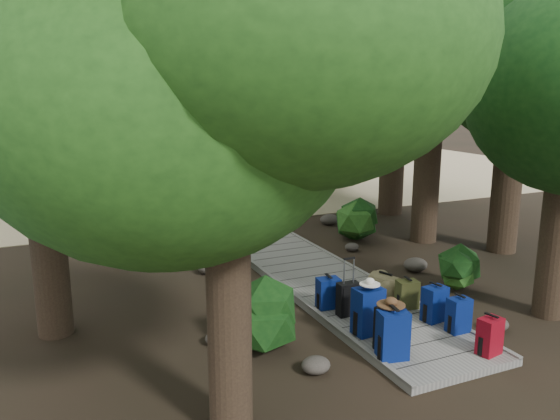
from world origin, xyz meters
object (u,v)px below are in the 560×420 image
duffel_right_khaki (385,284)px  lone_suitcase_on_sand (208,194)px  backpack_right_c (435,302)px  kayak (88,196)px  backpack_left_a (393,332)px  suitcase_on_boardwalk (348,299)px  backpack_left_d (328,291)px  sun_lounger (257,182)px  backpack_right_d (407,293)px  backpack_right_a (490,334)px  backpack_right_b (459,313)px  backpack_left_c (368,309)px  backpack_left_b (390,327)px

duffel_right_khaki → lone_suitcase_on_sand: lone_suitcase_on_sand is taller
backpack_right_c → kayak: size_ratio=0.20×
backpack_left_a → kayak: backpack_left_a is taller
suitcase_on_boardwalk → kayak: size_ratio=0.17×
backpack_left_d → sun_lounger: 12.62m
backpack_right_d → suitcase_on_boardwalk: (-1.15, 0.15, 0.01)m
backpack_right_a → sun_lounger: size_ratio=0.32×
suitcase_on_boardwalk → backpack_right_d: bearing=-5.2°
backpack_left_d → backpack_right_b: bearing=-44.4°
backpack_left_c → kayak: bearing=98.5°
backpack_right_c → lone_suitcase_on_sand: backpack_right_c is taller
backpack_right_d → lone_suitcase_on_sand: lone_suitcase_on_sand is taller
backpack_left_a → duffel_right_khaki: size_ratio=1.39×
backpack_left_d → sun_lounger: (3.48, 12.13, -0.09)m
backpack_right_c → duffel_right_khaki: bearing=83.9°
backpack_left_d → duffel_right_khaki: (1.34, 0.15, -0.11)m
backpack_right_d → backpack_left_b: bearing=-126.4°
backpack_left_c → sun_lounger: backpack_left_c is taller
duffel_right_khaki → suitcase_on_boardwalk: suitcase_on_boardwalk is taller
backpack_left_d → duffel_right_khaki: backpack_left_d is taller
backpack_right_a → backpack_right_c: 1.30m
kayak → backpack_right_c: bearing=-84.5°
backpack_left_c → backpack_right_a: size_ratio=1.36×
kayak → backpack_right_a: bearing=-86.1°
backpack_left_a → backpack_right_d: backpack_left_a is taller
suitcase_on_boardwalk → sun_lounger: size_ratio=0.30×
backpack_left_b → backpack_left_c: size_ratio=0.88×
backpack_left_c → kayak: size_ratio=0.25×
backpack_left_d → backpack_left_a: bearing=-85.8°
backpack_left_a → lone_suitcase_on_sand: 12.48m
backpack_right_a → kayak: backpack_right_a is taller
sun_lounger → backpack_left_c: bearing=-91.9°
backpack_right_b → lone_suitcase_on_sand: (-0.54, 12.14, -0.08)m
backpack_left_a → backpack_left_d: backpack_left_a is taller
backpack_left_b → backpack_left_c: bearing=89.3°
backpack_left_b → backpack_right_d: 1.77m
backpack_left_d → suitcase_on_boardwalk: bearing=-65.4°
duffel_right_khaki → kayak: 13.23m
backpack_right_a → lone_suitcase_on_sand: 12.93m
backpack_right_b → backpack_left_d: bearing=129.4°
backpack_right_b → lone_suitcase_on_sand: backpack_right_b is taller
suitcase_on_boardwalk → duffel_right_khaki: bearing=28.6°
backpack_left_c → lone_suitcase_on_sand: bearing=81.9°
backpack_left_a → backpack_right_c: size_ratio=1.20×
backpack_left_c → sun_lounger: bearing=71.7°
backpack_right_a → backpack_right_d: bearing=79.9°
backpack_left_d → duffel_right_khaki: 1.35m
backpack_left_a → backpack_left_d: bearing=99.1°
backpack_right_a → lone_suitcase_on_sand: bearing=81.0°
backpack_right_c → sun_lounger: (2.11, 13.37, -0.12)m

